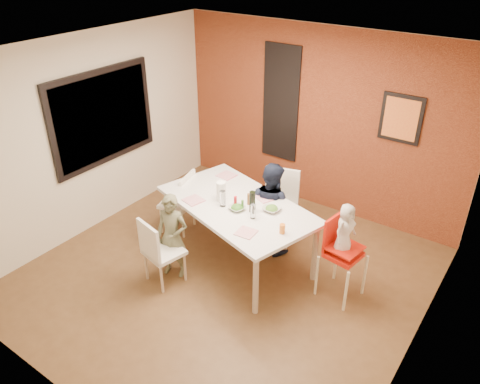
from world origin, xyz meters
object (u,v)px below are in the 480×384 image
Objects in this scene: wine_bottle at (252,202)px; paper_towel_roll at (221,192)px; chair_left at (182,199)px; child_far at (271,207)px; dining_table at (237,209)px; high_chair at (340,250)px; chair_far at (279,202)px; child_near at (172,236)px; chair_near at (158,249)px; toddler at (345,229)px.

wine_bottle is 1.04× the size of paper_towel_roll.
child_far is at bearing 92.64° from chair_left.
dining_table is 2.19× the size of high_chair.
chair_far is 0.87m from wine_bottle.
paper_towel_roll is at bearing -131.51° from chair_far.
chair_left is at bearing -167.90° from chair_far.
dining_table is at bearing 37.91° from child_near.
wine_bottle is at bearing -99.79° from chair_far.
chair_near is 0.87× the size of chair_far.
child_near reaches higher than high_chair.
child_far is at bearing -103.22° from chair_near.
child_near is (-1.80, -0.83, -0.06)m from high_chair.
paper_towel_roll is (-0.20, -0.06, 0.20)m from dining_table.
child_far reaches higher than paper_towel_roll.
chair_far is 0.81× the size of child_far.
wine_bottle is (0.26, -0.05, 0.21)m from dining_table.
toddler is (0.03, -0.01, 0.30)m from high_chair.
chair_left is 3.47× the size of paper_towel_roll.
dining_table is at bearing 70.20° from chair_left.
dining_table is 1.78× the size of child_far.
dining_table is at bearing 15.63° from paper_towel_roll.
wine_bottle is 0.46m from paper_towel_roll.
chair_far is 3.92× the size of paper_towel_roll.
chair_far is 0.95m from paper_towel_roll.
high_chair is at bearing 6.34° from child_near.
child_near is at bearing 128.01° from toddler.
child_far reaches higher than chair_left.
child_near is 4.09× the size of wine_bottle.
child_far is at bearing 95.37° from wine_bottle.
chair_far is at bearing 103.01° from chair_left.
child_far reaches higher than dining_table.
chair_far is 3.77× the size of wine_bottle.
child_near reaches higher than dining_table.
chair_left is at bearing -49.51° from chair_near.
chair_left is 3.33× the size of wine_bottle.
dining_table is 2.51× the size of chair_near.
dining_table is at bearing -104.39° from chair_near.
chair_near is at bearing 133.63° from toddler.
chair_near is 0.24m from child_near.
child_near is at bearing -81.42° from chair_near.
paper_towel_roll is (-0.41, -0.53, 0.34)m from child_far.
toddler is (1.18, -0.59, 0.34)m from chair_far.
chair_far is 1.30m from high_chair.
chair_left is (-0.54, 1.03, 0.01)m from chair_near.
paper_towel_roll is (0.26, 0.64, 0.41)m from child_near.
chair_near is 1.57m from child_far.
dining_table is at bearing 169.57° from wine_bottle.
chair_left is at bearing 29.30° from child_far.
paper_towel_roll is (-0.38, -0.78, 0.39)m from chair_far.
chair_near is at bearing 13.38° from chair_left.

